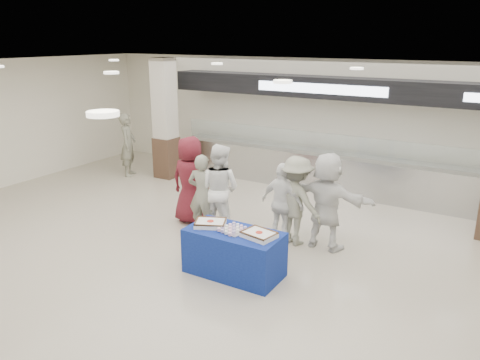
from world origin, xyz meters
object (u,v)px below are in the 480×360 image
Objects in this scene: soldier_a at (202,194)px; civilian_white at (327,201)px; cupcake_tray at (232,229)px; sheet_cake_right at (259,234)px; civilian_maroon at (190,180)px; chef_tall at (219,189)px; soldier_bg at (128,145)px; soldier_b at (296,201)px; chef_short at (282,204)px; display_table at (234,253)px; sheet_cake_left at (210,223)px.

civilian_white is (2.31, 0.59, 0.10)m from soldier_a.
soldier_a is at bearing 140.61° from cupcake_tray.
civilian_white reaches higher than sheet_cake_right.
soldier_a is (0.53, -0.33, -0.11)m from civilian_maroon.
chef_tall is 0.99× the size of civilian_white.
civilian_maroon is 4.03m from soldier_bg.
soldier_b is 0.96× the size of soldier_bg.
sheet_cake_right is 1.55m from chef_short.
soldier_b is (0.34, 1.61, 0.46)m from display_table.
sheet_cake_left is at bearing -152.69° from soldier_bg.
civilian_white is at bearing 61.97° from cupcake_tray.
sheet_cake_left is 1.51m from chef_tall.
soldier_b is at bearing -149.30° from chef_short.
soldier_a is 1.03× the size of chef_short.
sheet_cake_left is at bearing 178.26° from cupcake_tray.
soldier_a reaches higher than sheet_cake_right.
sheet_cake_left reaches higher than cupcake_tray.
cupcake_tray is at bearing 93.44° from chef_short.
chef_tall is (0.26, 0.21, 0.10)m from soldier_a.
civilian_maroon reaches higher than sheet_cake_left.
civilian_maroon reaches higher than soldier_a.
display_table is at bearing 94.38° from chef_short.
soldier_a reaches higher than chef_short.
chef_tall is at bearing 16.95° from chef_short.
soldier_a is (-1.87, 1.12, -0.01)m from sheet_cake_right.
civilian_maroon reaches higher than chef_tall.
chef_tall is at bearing 140.58° from sheet_cake_right.
civilian_maroon is at bearing 142.50° from cupcake_tray.
chef_short is 5.91m from soldier_bg.
cupcake_tray reaches higher than display_table.
cupcake_tray is at bearing 128.98° from soldier_a.
civilian_white is (2.84, 0.25, -0.01)m from civilian_maroon.
sheet_cake_left is 0.90m from sheet_cake_right.
cupcake_tray is at bearing 92.56° from soldier_b.
cupcake_tray is (-0.48, -0.02, -0.02)m from sheet_cake_right.
soldier_b is at bearing -135.72° from soldier_bg.
civilian_white reaches higher than cupcake_tray.
display_table is 1.01× the size of chef_short.
soldier_bg reaches higher than cupcake_tray.
civilian_white is at bearing 51.93° from sheet_cake_left.
civilian_maroon is at bearing -43.76° from soldier_a.
chef_tall is at bearing 130.08° from cupcake_tray.
sheet_cake_right is at bearing 137.44° from soldier_a.
sheet_cake_left is at bearing 78.31° from chef_short.
chef_short is at bearing -177.29° from soldier_a.
soldier_b is at bearing 14.92° from civilian_white.
cupcake_tray is 1.67m from soldier_b.
soldier_b reaches higher than display_table.
display_table is 0.41m from cupcake_tray.
display_table is 0.85× the size of civilian_maroon.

